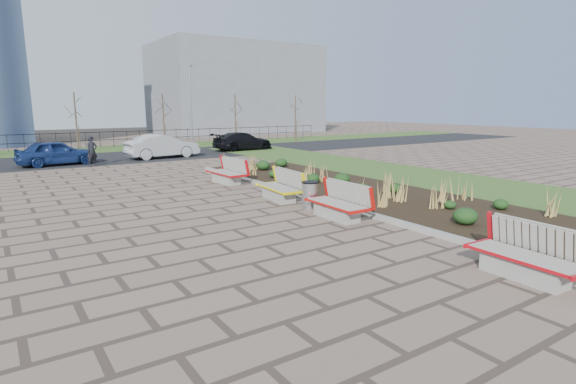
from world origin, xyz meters
TOP-DOWN VIEW (x-y plane):
  - ground at (0.00, 0.00)m, footprint 120.00×120.00m
  - planting_bed at (6.25, 5.00)m, footprint 4.50×18.00m
  - planting_curb at (3.92, 5.00)m, footprint 0.16×18.00m
  - grass_verge_near at (11.00, 5.00)m, footprint 5.00×38.00m
  - grass_verge_far at (0.00, 28.00)m, footprint 80.00×5.00m
  - road at (0.00, 22.00)m, footprint 80.00×7.00m
  - bench_a at (3.00, -2.71)m, footprint 0.97×2.13m
  - bench_b at (3.00, 2.75)m, footprint 0.95×2.12m
  - bench_c at (3.00, 5.83)m, footprint 1.08×2.17m
  - bench_d at (3.00, 9.90)m, footprint 1.02×2.15m
  - litter_bin at (3.11, 4.18)m, footprint 0.51×0.51m
  - pedestrian at (-0.58, 18.50)m, footprint 0.69×0.58m
  - car_blue at (-2.10, 20.02)m, footprint 4.10×1.97m
  - car_silver at (3.75, 20.21)m, footprint 4.49×1.93m
  - car_black at (10.09, 21.70)m, footprint 4.47×1.98m
  - tree_c at (0.00, 26.50)m, footprint 1.40×1.40m
  - tree_d at (6.00, 26.50)m, footprint 1.40×1.40m
  - tree_e at (12.00, 26.50)m, footprint 1.40×1.40m
  - tree_f at (18.00, 26.50)m, footprint 1.40×1.40m
  - lamp_east at (8.00, 26.00)m, footprint 0.24×0.60m
  - railing_fence at (0.00, 29.50)m, footprint 44.00×0.10m
  - building_grey at (20.00, 42.00)m, footprint 18.00×12.00m

SIDE VIEW (x-z plane):
  - ground at x=0.00m, z-range 0.00..0.00m
  - road at x=0.00m, z-range 0.00..0.02m
  - grass_verge_near at x=11.00m, z-range 0.00..0.04m
  - grass_verge_far at x=0.00m, z-range 0.00..0.04m
  - planting_bed at x=6.25m, z-range 0.00..0.10m
  - planting_curb at x=3.92m, z-range 0.00..0.15m
  - litter_bin at x=3.11m, z-range 0.00..0.84m
  - bench_a at x=3.00m, z-range 0.00..1.00m
  - bench_b at x=3.00m, z-range 0.00..1.00m
  - bench_c at x=3.00m, z-range 0.00..1.00m
  - bench_d at x=3.00m, z-range 0.00..1.00m
  - railing_fence at x=0.00m, z-range 0.04..1.24m
  - car_black at x=10.09m, z-range 0.02..1.30m
  - car_blue at x=-2.10m, z-range 0.02..1.37m
  - car_silver at x=3.75m, z-range 0.02..1.46m
  - pedestrian at x=-0.58m, z-range 0.00..1.61m
  - tree_c at x=0.00m, z-range 0.04..4.04m
  - tree_d at x=6.00m, z-range 0.04..4.04m
  - tree_e at x=12.00m, z-range 0.04..4.04m
  - tree_f at x=18.00m, z-range 0.04..4.04m
  - lamp_east at x=8.00m, z-range 0.04..6.04m
  - building_grey at x=20.00m, z-range 0.00..10.00m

